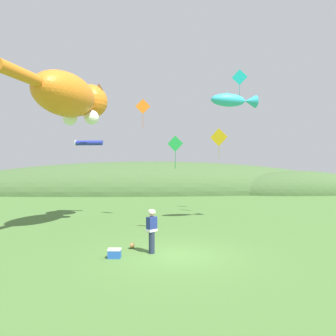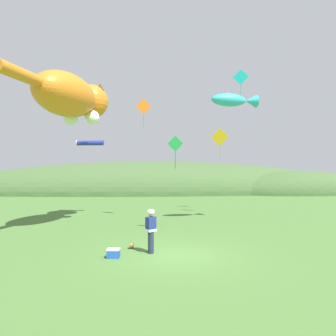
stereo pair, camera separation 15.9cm
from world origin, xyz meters
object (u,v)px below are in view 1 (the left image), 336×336
picnic_cooler (114,253)px  kite_diamond_gold (219,137)px  kite_giant_cat (71,97)px  kite_diamond_orange (143,107)px  kite_diamond_teal (240,77)px  kite_diamond_green (175,144)px  kite_tube_streamer (89,143)px  kite_spool (132,246)px  kite_fish_windsock (233,100)px  festival_attendant (152,230)px

picnic_cooler → kite_diamond_gold: bearing=58.5°
kite_giant_cat → kite_diamond_orange: (4.15, 2.30, -0.06)m
picnic_cooler → kite_diamond_teal: size_ratio=0.25×
picnic_cooler → kite_diamond_green: bearing=58.1°
kite_giant_cat → kite_diamond_gold: (9.70, 4.18, -1.88)m
kite_tube_streamer → kite_spool: bearing=-71.1°
kite_tube_streamer → kite_diamond_green: kite_tube_streamer is taller
kite_diamond_orange → kite_fish_windsock: bearing=-17.2°
kite_fish_windsock → kite_spool: bearing=-135.9°
kite_spool → kite_diamond_gold: bearing=57.6°
kite_tube_streamer → kite_diamond_teal: size_ratio=1.00×
festival_attendant → kite_giant_cat: bearing=126.2°
kite_diamond_orange → kite_diamond_teal: 8.02m
kite_giant_cat → kite_tube_streamer: bearing=87.7°
picnic_cooler → kite_fish_windsock: 12.39m
picnic_cooler → kite_giant_cat: kite_giant_cat is taller
kite_giant_cat → kite_diamond_green: size_ratio=5.20×
festival_attendant → kite_diamond_orange: kite_diamond_orange is taller
kite_fish_windsock → kite_diamond_orange: kite_fish_windsock is taller
kite_diamond_green → kite_diamond_teal: kite_diamond_teal is taller
festival_attendant → picnic_cooler: 1.74m
kite_diamond_teal → picnic_cooler: bearing=-126.6°
kite_diamond_orange → kite_diamond_teal: kite_diamond_teal is taller
festival_attendant → kite_tube_streamer: (-4.28, 10.99, 4.31)m
festival_attendant → kite_diamond_teal: size_ratio=0.86×
kite_diamond_orange → kite_spool: bearing=-93.6°
kite_diamond_teal → kite_fish_windsock: bearing=-112.1°
kite_giant_cat → kite_diamond_green: bearing=-20.4°
kite_spool → kite_fish_windsock: bearing=44.1°
picnic_cooler → kite_giant_cat: (-3.03, 6.69, 7.36)m
picnic_cooler → kite_diamond_orange: (1.12, 8.99, 7.31)m
kite_diamond_green → kite_diamond_orange: size_ratio=0.93×
kite_diamond_orange → kite_giant_cat: bearing=-151.0°
kite_diamond_green → kite_giant_cat: bearing=159.6°
picnic_cooler → kite_spool: bearing=65.1°
kite_tube_streamer → kite_diamond_teal: 12.20m
kite_diamond_green → kite_diamond_teal: (5.51, 6.71, 5.48)m
festival_attendant → picnic_cooler: bearing=-158.4°
kite_fish_windsock → kite_diamond_gold: bearing=90.7°
festival_attendant → kite_giant_cat: size_ratio=0.19×
kite_tube_streamer → kite_diamond_teal: bearing=-1.7°
kite_diamond_green → kite_diamond_teal: size_ratio=0.85×
kite_fish_windsock → kite_diamond_teal: 4.98m
picnic_cooler → kite_diamond_teal: bearing=53.4°
festival_attendant → kite_giant_cat: 10.04m
picnic_cooler → kite_diamond_green: (2.81, 4.52, 4.53)m
kite_spool → kite_giant_cat: bearing=124.7°
festival_attendant → kite_tube_streamer: size_ratio=0.86×
kite_spool → kite_giant_cat: 9.82m
festival_attendant → kite_fish_windsock: 10.83m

